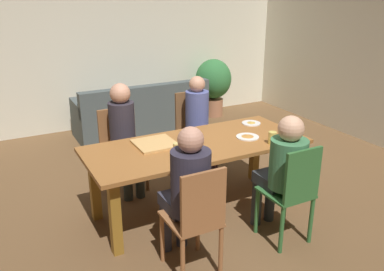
# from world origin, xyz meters

# --- Properties ---
(ground_plane) EXTENTS (20.00, 20.00, 0.00)m
(ground_plane) POSITION_xyz_m (0.00, 0.00, 0.00)
(ground_plane) COLOR brown
(back_wall) EXTENTS (6.58, 0.12, 2.91)m
(back_wall) POSITION_xyz_m (0.00, 3.23, 1.46)
(back_wall) COLOR silver
(back_wall) RESTS_ON ground
(side_wall_right) EXTENTS (0.12, 5.49, 2.91)m
(side_wall_right) POSITION_xyz_m (3.29, 0.97, 1.46)
(side_wall_right) COLOR silver
(side_wall_right) RESTS_ON ground
(dining_table) EXTENTS (2.20, 0.92, 0.75)m
(dining_table) POSITION_xyz_m (0.00, 0.00, 0.64)
(dining_table) COLOR #9A5F2D
(dining_table) RESTS_ON ground
(chair_0) EXTENTS (0.40, 0.45, 0.98)m
(chair_0) POSITION_xyz_m (0.47, 0.95, 0.52)
(chair_0) COLOR brown
(chair_0) RESTS_ON ground
(person_0) EXTENTS (0.28, 0.49, 1.21)m
(person_0) POSITION_xyz_m (0.47, 0.79, 0.70)
(person_0) COLOR #422D40
(person_0) RESTS_ON ground
(chair_1) EXTENTS (0.39, 0.44, 0.96)m
(chair_1) POSITION_xyz_m (-0.49, -0.90, 0.53)
(chair_1) COLOR #9B6139
(chair_1) RESTS_ON ground
(person_1) EXTENTS (0.31, 0.53, 1.24)m
(person_1) POSITION_xyz_m (-0.49, -0.74, 0.72)
(person_1) COLOR #323343
(person_1) RESTS_ON ground
(chair_2) EXTENTS (0.39, 0.41, 0.95)m
(chair_2) POSITION_xyz_m (0.47, -0.90, 0.53)
(chair_2) COLOR #306732
(chair_2) RESTS_ON ground
(person_2) EXTENTS (0.33, 0.52, 1.19)m
(person_2) POSITION_xyz_m (0.47, -0.75, 0.71)
(person_2) COLOR #2E3237
(person_2) RESTS_ON ground
(chair_3) EXTENTS (0.46, 0.43, 0.91)m
(chair_3) POSITION_xyz_m (-0.49, 0.92, 0.51)
(chair_3) COLOR brown
(chair_3) RESTS_ON ground
(person_3) EXTENTS (0.28, 0.49, 1.24)m
(person_3) POSITION_xyz_m (-0.49, 0.77, 0.73)
(person_3) COLOR #323A39
(person_3) RESTS_ON ground
(pizza_box_0) EXTENTS (0.39, 0.39, 0.02)m
(pizza_box_0) POSITION_xyz_m (-0.38, 0.16, 0.76)
(pizza_box_0) COLOR tan
(pizza_box_0) RESTS_ON dining_table
(plate_0) EXTENTS (0.24, 0.24, 0.03)m
(plate_0) POSITION_xyz_m (0.54, -0.09, 0.76)
(plate_0) COLOR white
(plate_0) RESTS_ON dining_table
(plate_1) EXTENTS (0.21, 0.21, 0.03)m
(plate_1) POSITION_xyz_m (0.84, 0.25, 0.76)
(plate_1) COLOR white
(plate_1) RESTS_ON dining_table
(drinking_glass_0) EXTENTS (0.07, 0.07, 0.11)m
(drinking_glass_0) POSITION_xyz_m (-0.29, -0.16, 0.80)
(drinking_glass_0) COLOR #DAC067
(drinking_glass_0) RESTS_ON dining_table
(drinking_glass_1) EXTENTS (0.08, 0.08, 0.12)m
(drinking_glass_1) POSITION_xyz_m (0.65, -0.35, 0.81)
(drinking_glass_1) COLOR #DFC75B
(drinking_glass_1) RESTS_ON dining_table
(couch) EXTENTS (2.04, 0.77, 0.82)m
(couch) POSITION_xyz_m (0.38, 2.51, 0.30)
(couch) COLOR #475254
(couch) RESTS_ON ground
(potted_plant) EXTENTS (0.63, 0.63, 1.01)m
(potted_plant) POSITION_xyz_m (1.86, 2.81, 0.60)
(potted_plant) COLOR #AA6F4F
(potted_plant) RESTS_ON ground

